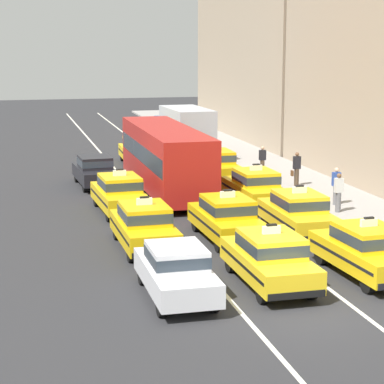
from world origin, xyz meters
TOP-DOWN VIEW (x-y plane):
  - ground_plane at (0.00, 0.00)m, footprint 160.00×160.00m
  - lane_stripe_left_center at (-1.60, 20.00)m, footprint 0.14×80.00m
  - lane_stripe_center_right at (1.60, 20.00)m, footprint 0.14×80.00m
  - sidewalk_curb at (7.20, 15.00)m, footprint 4.00×90.00m
  - sedan_left_nearest at (-3.06, 2.03)m, footprint 1.78×4.31m
  - taxi_left_second at (-3.03, 7.39)m, footprint 1.88×4.58m
  - taxi_left_third at (-3.02, 13.40)m, footprint 2.03×4.64m
  - sedan_left_fourth at (-3.36, 19.73)m, footprint 1.98×4.39m
  - taxi_center_nearest at (-0.05, 2.45)m, footprint 1.85×4.57m
  - taxi_center_second at (0.20, 7.88)m, footprint 1.92×4.60m
  - bus_center_third at (-0.13, 17.42)m, footprint 2.56×11.21m
  - taxi_center_fourth at (-0.01, 26.08)m, footprint 1.91×4.60m
  - taxi_right_nearest at (3.22, 2.58)m, footprint 2.04×4.65m
  - taxi_right_second at (3.11, 8.03)m, footprint 1.86×4.58m
  - taxi_right_third at (3.14, 13.28)m, footprint 1.91×4.60m
  - taxi_right_fourth at (3.10, 19.74)m, footprint 1.82×4.56m
  - box_truck_right_fifth at (3.25, 27.79)m, footprint 2.53×7.05m
  - pedestrian_near_crosswalk at (6.48, 16.65)m, footprint 0.47×0.24m
  - pedestrian_mid_block at (6.53, 12.03)m, footprint 0.36×0.24m
  - pedestrian_by_storefront at (5.94, 20.32)m, footprint 0.36×0.24m
  - pedestrian_far_corner at (6.00, 10.63)m, footprint 0.36×0.24m

SIDE VIEW (x-z plane):
  - ground_plane at x=0.00m, z-range 0.00..0.00m
  - lane_stripe_left_center at x=-1.60m, z-range 0.00..0.01m
  - lane_stripe_center_right at x=1.60m, z-range 0.00..0.01m
  - sidewalk_curb at x=7.20m, z-range 0.00..0.15m
  - sedan_left_nearest at x=-3.06m, z-range 0.06..1.64m
  - sedan_left_fourth at x=-3.36m, z-range 0.06..1.64m
  - taxi_left_second at x=-3.03m, z-range -0.10..1.86m
  - taxi_left_third at x=-3.02m, z-range -0.10..1.86m
  - taxi_center_nearest at x=-0.05m, z-range -0.10..1.86m
  - taxi_center_second at x=0.20m, z-range -0.10..1.86m
  - taxi_center_fourth at x=-0.01m, z-range -0.10..1.86m
  - taxi_right_nearest at x=3.22m, z-range -0.10..1.86m
  - taxi_right_second at x=3.11m, z-range -0.10..1.86m
  - taxi_right_third at x=3.14m, z-range -0.10..1.86m
  - taxi_right_fourth at x=3.10m, z-range -0.10..1.86m
  - pedestrian_by_storefront at x=5.94m, z-range 0.16..1.70m
  - pedestrian_mid_block at x=6.53m, z-range 0.16..1.85m
  - pedestrian_far_corner at x=6.00m, z-range 0.16..1.85m
  - pedestrian_near_crosswalk at x=6.48m, z-range 0.15..1.87m
  - box_truck_right_fifth at x=3.25m, z-range 0.14..3.41m
  - bus_center_third at x=-0.13m, z-range 0.21..3.43m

